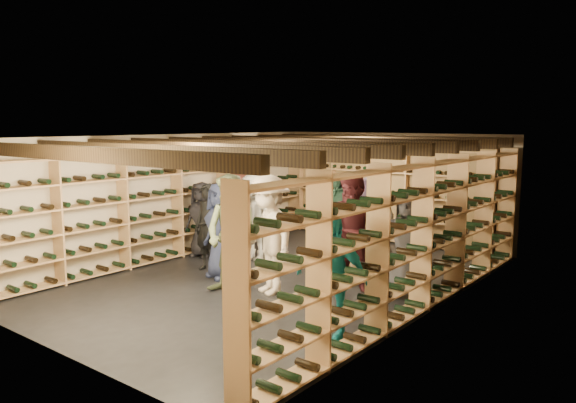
% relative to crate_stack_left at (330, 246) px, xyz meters
% --- Properties ---
extents(ground, '(8.00, 8.00, 0.00)m').
position_rel_crate_stack_left_xyz_m(ground, '(-0.13, -1.34, -0.34)').
color(ground, black).
rests_on(ground, ground).
extents(walls, '(5.52, 8.02, 2.40)m').
position_rel_crate_stack_left_xyz_m(walls, '(-0.13, -1.34, 0.86)').
color(walls, beige).
rests_on(walls, ground).
extents(ceiling, '(5.50, 8.00, 0.01)m').
position_rel_crate_stack_left_xyz_m(ceiling, '(-0.13, -1.34, 2.06)').
color(ceiling, beige).
rests_on(ceiling, walls).
extents(ceiling_joists, '(5.40, 7.12, 0.18)m').
position_rel_crate_stack_left_xyz_m(ceiling_joists, '(-0.13, -1.34, 1.92)').
color(ceiling_joists, black).
rests_on(ceiling_joists, ground).
extents(wine_rack_left, '(0.32, 7.50, 2.15)m').
position_rel_crate_stack_left_xyz_m(wine_rack_left, '(-2.70, -1.34, 0.74)').
color(wine_rack_left, tan).
rests_on(wine_rack_left, ground).
extents(wine_rack_right, '(0.32, 7.50, 2.15)m').
position_rel_crate_stack_left_xyz_m(wine_rack_right, '(2.44, -1.34, 0.74)').
color(wine_rack_right, tan).
rests_on(wine_rack_right, ground).
extents(wine_rack_back, '(4.70, 0.30, 2.15)m').
position_rel_crate_stack_left_xyz_m(wine_rack_back, '(-0.13, 2.49, 0.73)').
color(wine_rack_back, tan).
rests_on(wine_rack_back, ground).
extents(crate_stack_left, '(0.55, 0.41, 0.68)m').
position_rel_crate_stack_left_xyz_m(crate_stack_left, '(0.00, 0.00, 0.00)').
color(crate_stack_left, tan).
rests_on(crate_stack_left, ground).
extents(crate_stack_right, '(0.53, 0.38, 0.51)m').
position_rel_crate_stack_left_xyz_m(crate_stack_right, '(0.30, -0.04, -0.08)').
color(crate_stack_right, tan).
rests_on(crate_stack_right, ground).
extents(crate_loose, '(0.58, 0.47, 0.17)m').
position_rel_crate_stack_left_xyz_m(crate_loose, '(0.79, -0.04, -0.25)').
color(crate_loose, tan).
rests_on(crate_loose, ground).
extents(person_0, '(0.79, 0.58, 1.48)m').
position_rel_crate_stack_left_xyz_m(person_0, '(-2.31, -1.06, 0.40)').
color(person_0, black).
rests_on(person_0, ground).
extents(person_1, '(0.57, 0.37, 1.56)m').
position_rel_crate_stack_left_xyz_m(person_1, '(-1.45, -1.73, 0.44)').
color(person_1, black).
rests_on(person_1, ground).
extents(person_2, '(1.02, 0.86, 1.86)m').
position_rel_crate_stack_left_xyz_m(person_2, '(-0.12, -2.48, 0.59)').
color(person_2, '#4F5A3A').
rests_on(person_2, ground).
extents(person_3, '(1.36, 1.08, 1.85)m').
position_rel_crate_stack_left_xyz_m(person_3, '(0.26, -2.09, 0.58)').
color(person_3, beige).
rests_on(person_3, ground).
extents(person_4, '(0.97, 0.56, 1.56)m').
position_rel_crate_stack_left_xyz_m(person_4, '(2.05, -3.01, 0.44)').
color(person_4, '#12727D').
rests_on(person_4, ground).
extents(person_5, '(1.64, 0.76, 1.71)m').
position_rel_crate_stack_left_xyz_m(person_5, '(-1.94, -0.39, 0.51)').
color(person_5, brown).
rests_on(person_5, ground).
extents(person_6, '(0.91, 0.71, 1.63)m').
position_rel_crate_stack_left_xyz_m(person_6, '(-0.93, -1.92, 0.48)').
color(person_6, '#1F2541').
rests_on(person_6, ground).
extents(person_7, '(0.70, 0.51, 1.76)m').
position_rel_crate_stack_left_xyz_m(person_7, '(1.32, -0.60, 0.54)').
color(person_7, gray).
rests_on(person_7, ground).
extents(person_8, '(0.92, 0.72, 1.87)m').
position_rel_crate_stack_left_xyz_m(person_8, '(1.20, -1.13, 0.59)').
color(person_8, '#4A191F').
rests_on(person_8, ground).
extents(person_9, '(1.13, 0.72, 1.66)m').
position_rel_crate_stack_left_xyz_m(person_9, '(-1.32, -0.65, 0.49)').
color(person_9, beige).
rests_on(person_9, ground).
extents(person_10, '(1.10, 0.78, 1.73)m').
position_rel_crate_stack_left_xyz_m(person_10, '(0.20, -0.04, 0.53)').
color(person_10, '#254834').
rests_on(person_10, ground).
extents(person_11, '(1.64, 1.01, 1.69)m').
position_rel_crate_stack_left_xyz_m(person_11, '(0.75, -0.04, 0.50)').
color(person_11, slate).
rests_on(person_11, ground).
extents(person_12, '(0.92, 0.75, 1.64)m').
position_rel_crate_stack_left_xyz_m(person_12, '(2.02, -0.93, 0.48)').
color(person_12, '#37353B').
rests_on(person_12, ground).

